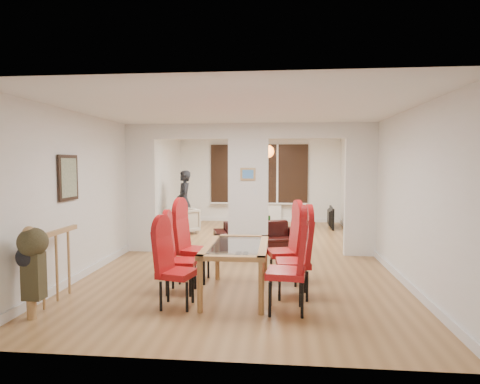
# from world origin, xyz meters

# --- Properties ---
(floor) EXTENTS (5.00, 9.00, 0.01)m
(floor) POSITION_xyz_m (0.00, 0.00, 0.00)
(floor) COLOR olive
(floor) RESTS_ON ground
(room_walls) EXTENTS (5.00, 9.00, 2.60)m
(room_walls) POSITION_xyz_m (0.00, 0.00, 1.30)
(room_walls) COLOR silver
(room_walls) RESTS_ON floor
(divider_wall) EXTENTS (5.00, 0.18, 2.60)m
(divider_wall) POSITION_xyz_m (0.00, 0.00, 1.30)
(divider_wall) COLOR white
(divider_wall) RESTS_ON floor
(bay_window_blinds) EXTENTS (3.00, 0.08, 1.80)m
(bay_window_blinds) POSITION_xyz_m (0.00, 4.44, 1.50)
(bay_window_blinds) COLOR black
(bay_window_blinds) RESTS_ON room_walls
(radiator) EXTENTS (1.40, 0.08, 0.50)m
(radiator) POSITION_xyz_m (0.00, 4.40, 0.30)
(radiator) COLOR white
(radiator) RESTS_ON floor
(pendant_light) EXTENTS (0.36, 0.36, 0.36)m
(pendant_light) POSITION_xyz_m (0.30, 3.30, 2.15)
(pendant_light) COLOR orange
(pendant_light) RESTS_ON room_walls
(stair_newel) EXTENTS (0.40, 1.20, 1.10)m
(stair_newel) POSITION_xyz_m (-2.25, -3.20, 0.55)
(stair_newel) COLOR #A77E4C
(stair_newel) RESTS_ON floor
(wall_poster) EXTENTS (0.04, 0.52, 0.67)m
(wall_poster) POSITION_xyz_m (-2.47, -2.40, 1.60)
(wall_poster) COLOR gray
(wall_poster) RESTS_ON room_walls
(pillar_photo) EXTENTS (0.30, 0.03, 0.25)m
(pillar_photo) POSITION_xyz_m (0.00, -0.10, 1.60)
(pillar_photo) COLOR #4C8CD8
(pillar_photo) RESTS_ON divider_wall
(dining_table) EXTENTS (0.84, 1.50, 0.70)m
(dining_table) POSITION_xyz_m (0.03, -2.61, 0.35)
(dining_table) COLOR olive
(dining_table) RESTS_ON floor
(dining_chair_la) EXTENTS (0.49, 0.49, 1.02)m
(dining_chair_la) POSITION_xyz_m (-0.66, -3.15, 0.51)
(dining_chair_la) COLOR maroon
(dining_chair_la) RESTS_ON floor
(dining_chair_lb) EXTENTS (0.42, 0.42, 1.02)m
(dining_chair_lb) POSITION_xyz_m (-0.75, -2.59, 0.51)
(dining_chair_lb) COLOR maroon
(dining_chair_lb) RESTS_ON floor
(dining_chair_lc) EXTENTS (0.53, 0.53, 1.12)m
(dining_chair_lc) POSITION_xyz_m (-0.68, -2.04, 0.56)
(dining_chair_lc) COLOR maroon
(dining_chair_lc) RESTS_ON floor
(dining_chair_ra) EXTENTS (0.50, 0.50, 1.14)m
(dining_chair_ra) POSITION_xyz_m (0.70, -3.19, 0.57)
(dining_chair_ra) COLOR maroon
(dining_chair_ra) RESTS_ON floor
(dining_chair_rb) EXTENTS (0.48, 0.48, 1.10)m
(dining_chair_rb) POSITION_xyz_m (0.80, -2.62, 0.55)
(dining_chair_rb) COLOR maroon
(dining_chair_rb) RESTS_ON floor
(dining_chair_rc) EXTENTS (0.53, 0.53, 1.10)m
(dining_chair_rc) POSITION_xyz_m (0.68, -2.00, 0.55)
(dining_chair_rc) COLOR maroon
(dining_chair_rc) RESTS_ON floor
(sofa) EXTENTS (2.00, 1.19, 0.55)m
(sofa) POSITION_xyz_m (0.17, 0.56, 0.27)
(sofa) COLOR black
(sofa) RESTS_ON floor
(armchair) EXTENTS (1.01, 1.01, 0.66)m
(armchair) POSITION_xyz_m (-1.88, 2.10, 0.33)
(armchair) COLOR #C0B5A2
(armchair) RESTS_ON floor
(person) EXTENTS (0.68, 0.55, 1.63)m
(person) POSITION_xyz_m (-1.90, 2.44, 0.81)
(person) COLOR black
(person) RESTS_ON floor
(television) EXTENTS (1.03, 0.18, 0.59)m
(television) POSITION_xyz_m (2.00, 3.40, 0.30)
(television) COLOR black
(television) RESTS_ON floor
(coffee_table) EXTENTS (0.98, 0.62, 0.21)m
(coffee_table) POSITION_xyz_m (0.18, 2.43, 0.11)
(coffee_table) COLOR black
(coffee_table) RESTS_ON floor
(bottle) EXTENTS (0.07, 0.07, 0.26)m
(bottle) POSITION_xyz_m (0.37, 2.36, 0.34)
(bottle) COLOR #143F19
(bottle) RESTS_ON coffee_table
(bowl) EXTENTS (0.24, 0.24, 0.06)m
(bowl) POSITION_xyz_m (-0.07, 2.34, 0.24)
(bowl) COLOR black
(bowl) RESTS_ON coffee_table
(shoes) EXTENTS (0.24, 0.25, 0.10)m
(shoes) POSITION_xyz_m (-0.08, -0.50, 0.05)
(shoes) COLOR black
(shoes) RESTS_ON floor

